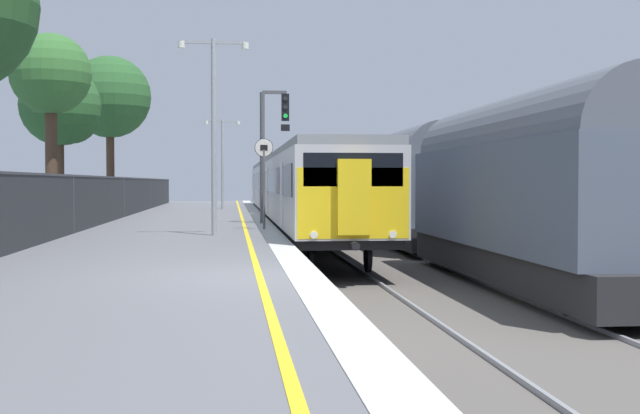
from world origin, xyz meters
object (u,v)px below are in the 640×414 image
freight_train_adjacent_track (376,184)px  signal_gantry (270,140)px  platform_lamp_far (222,156)px  background_tree_left (52,79)px  background_tree_back (63,108)px  speed_limit_sign (264,172)px  commuter_train_at_platform (292,188)px  background_tree_right (109,99)px  platform_lamp_mid (214,120)px

freight_train_adjacent_track → signal_gantry: (-5.47, -8.56, 1.61)m
freight_train_adjacent_track → platform_lamp_far: bearing=132.0°
freight_train_adjacent_track → background_tree_left: background_tree_left is taller
background_tree_back → signal_gantry: bearing=-35.9°
signal_gantry → speed_limit_sign: bearing=-95.3°
commuter_train_at_platform → background_tree_right: background_tree_right is taller
background_tree_left → platform_lamp_far: bearing=71.0°
platform_lamp_far → background_tree_back: background_tree_back is taller
commuter_train_at_platform → background_tree_back: size_ratio=6.23×
signal_gantry → background_tree_right: background_tree_right is taller
speed_limit_sign → platform_lamp_far: bearing=94.2°
signal_gantry → platform_lamp_mid: 7.14m
platform_lamp_mid → freight_train_adjacent_track: bearing=64.4°
freight_train_adjacent_track → speed_limit_sign: (-5.85, -12.59, 0.40)m
commuter_train_at_platform → platform_lamp_mid: 16.38m
speed_limit_sign → background_tree_left: 8.95m
speed_limit_sign → background_tree_back: background_tree_back is taller
platform_lamp_mid → speed_limit_sign: bearing=61.7°
freight_train_adjacent_track → platform_lamp_far: size_ratio=10.56×
freight_train_adjacent_track → background_tree_left: bearing=-146.4°
background_tree_back → platform_lamp_far: bearing=57.3°
signal_gantry → freight_train_adjacent_track: bearing=57.4°
background_tree_left → background_tree_right: size_ratio=0.82×
freight_train_adjacent_track → speed_limit_sign: freight_train_adjacent_track is taller
platform_lamp_far → speed_limit_sign: bearing=-85.8°
background_tree_right → background_tree_back: 8.60m
signal_gantry → background_tree_right: 16.96m
signal_gantry → background_tree_right: (-7.88, 14.73, 2.88)m
platform_lamp_far → background_tree_left: background_tree_left is taller
platform_lamp_mid → background_tree_right: size_ratio=0.68×
freight_train_adjacent_track → background_tree_right: size_ratio=6.49×
platform_lamp_mid → platform_lamp_far: size_ratio=1.10×
platform_lamp_far → background_tree_left: 18.10m
speed_limit_sign → platform_lamp_mid: (-1.54, -2.85, 1.45)m
signal_gantry → background_tree_left: background_tree_left is taller
commuter_train_at_platform → background_tree_right: 11.92m
commuter_train_at_platform → background_tree_right: bearing=148.6°
freight_train_adjacent_track → speed_limit_sign: 13.88m
platform_lamp_far → background_tree_left: (-5.84, -17.00, 2.17)m
freight_train_adjacent_track → platform_lamp_far: platform_lamp_far is taller
platform_lamp_far → background_tree_right: bearing=-161.1°
background_tree_left → background_tree_right: background_tree_right is taller
background_tree_back → commuter_train_at_platform: bearing=15.2°
platform_lamp_mid → platform_lamp_far: platform_lamp_mid is taller
commuter_train_at_platform → platform_lamp_far: 8.64m
background_tree_left → background_tree_right: (-0.13, 14.96, 0.75)m
platform_lamp_mid → background_tree_left: bearing=131.3°
background_tree_right → background_tree_back: (-0.77, -8.47, -1.24)m
speed_limit_sign → platform_lamp_far: 20.89m
signal_gantry → platform_lamp_far: platform_lamp_far is taller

